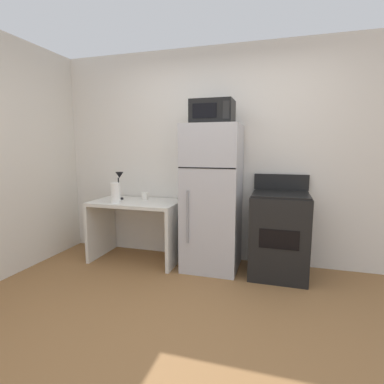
{
  "coord_description": "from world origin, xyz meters",
  "views": [
    {
      "loc": [
        0.65,
        -1.96,
        1.4
      ],
      "look_at": [
        -0.25,
        1.1,
        0.93
      ],
      "focal_mm": 27.76,
      "sensor_mm": 36.0,
      "label": 1
    }
  ],
  "objects_px": {
    "desk": "(137,219)",
    "oven_range": "(279,234)",
    "paper_towel_roll": "(116,193)",
    "microwave": "(213,112)",
    "refrigerator": "(212,198)",
    "coffee_mug": "(145,196)",
    "desk_lamp": "(119,181)"
  },
  "relations": [
    {
      "from": "coffee_mug",
      "to": "paper_towel_roll",
      "type": "bearing_deg",
      "value": -129.88
    },
    {
      "from": "desk_lamp",
      "to": "oven_range",
      "type": "xyz_separation_m",
      "value": [
        1.96,
        -0.02,
        -0.52
      ]
    },
    {
      "from": "desk",
      "to": "oven_range",
      "type": "relative_size",
      "value": 0.98
    },
    {
      "from": "oven_range",
      "to": "coffee_mug",
      "type": "bearing_deg",
      "value": 176.86
    },
    {
      "from": "paper_towel_roll",
      "to": "microwave",
      "type": "xyz_separation_m",
      "value": [
        1.14,
        0.18,
        0.92
      ]
    },
    {
      "from": "desk_lamp",
      "to": "microwave",
      "type": "xyz_separation_m",
      "value": [
        1.21,
        -0.04,
        0.8
      ]
    },
    {
      "from": "coffee_mug",
      "to": "microwave",
      "type": "relative_size",
      "value": 0.21
    },
    {
      "from": "microwave",
      "to": "oven_range",
      "type": "bearing_deg",
      "value": 1.69
    },
    {
      "from": "desk_lamp",
      "to": "refrigerator",
      "type": "bearing_deg",
      "value": -0.84
    },
    {
      "from": "desk",
      "to": "microwave",
      "type": "height_order",
      "value": "microwave"
    },
    {
      "from": "coffee_mug",
      "to": "oven_range",
      "type": "relative_size",
      "value": 0.09
    },
    {
      "from": "oven_range",
      "to": "paper_towel_roll",
      "type": "bearing_deg",
      "value": -173.98
    },
    {
      "from": "refrigerator",
      "to": "oven_range",
      "type": "height_order",
      "value": "refrigerator"
    },
    {
      "from": "desk_lamp",
      "to": "coffee_mug",
      "type": "relative_size",
      "value": 3.72
    },
    {
      "from": "desk",
      "to": "oven_range",
      "type": "bearing_deg",
      "value": 0.76
    },
    {
      "from": "desk_lamp",
      "to": "microwave",
      "type": "bearing_deg",
      "value": -1.85
    },
    {
      "from": "desk_lamp",
      "to": "refrigerator",
      "type": "xyz_separation_m",
      "value": [
        1.21,
        -0.02,
        -0.16
      ]
    },
    {
      "from": "desk_lamp",
      "to": "paper_towel_roll",
      "type": "bearing_deg",
      "value": -71.93
    },
    {
      "from": "desk_lamp",
      "to": "coffee_mug",
      "type": "bearing_deg",
      "value": 13.28
    },
    {
      "from": "paper_towel_roll",
      "to": "refrigerator",
      "type": "xyz_separation_m",
      "value": [
        1.14,
        0.2,
        -0.04
      ]
    },
    {
      "from": "desk_lamp",
      "to": "paper_towel_roll",
      "type": "xyz_separation_m",
      "value": [
        0.07,
        -0.22,
        -0.12
      ]
    },
    {
      "from": "paper_towel_roll",
      "to": "oven_range",
      "type": "bearing_deg",
      "value": 6.02
    },
    {
      "from": "paper_towel_roll",
      "to": "refrigerator",
      "type": "distance_m",
      "value": 1.15
    },
    {
      "from": "paper_towel_roll",
      "to": "oven_range",
      "type": "xyz_separation_m",
      "value": [
        1.89,
        0.2,
        -0.4
      ]
    },
    {
      "from": "desk_lamp",
      "to": "microwave",
      "type": "distance_m",
      "value": 1.45
    },
    {
      "from": "desk",
      "to": "desk_lamp",
      "type": "xyz_separation_m",
      "value": [
        -0.25,
        0.04,
        0.47
      ]
    },
    {
      "from": "paper_towel_roll",
      "to": "refrigerator",
      "type": "bearing_deg",
      "value": 9.91
    },
    {
      "from": "microwave",
      "to": "desk",
      "type": "bearing_deg",
      "value": -179.98
    },
    {
      "from": "desk",
      "to": "paper_towel_roll",
      "type": "xyz_separation_m",
      "value": [
        -0.18,
        -0.18,
        0.35
      ]
    },
    {
      "from": "desk",
      "to": "oven_range",
      "type": "xyz_separation_m",
      "value": [
        1.71,
        0.02,
        -0.05
      ]
    },
    {
      "from": "paper_towel_roll",
      "to": "refrigerator",
      "type": "height_order",
      "value": "refrigerator"
    },
    {
      "from": "desk_lamp",
      "to": "oven_range",
      "type": "bearing_deg",
      "value": -0.49
    }
  ]
}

